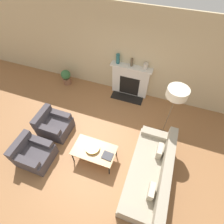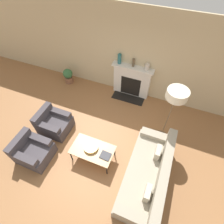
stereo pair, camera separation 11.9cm
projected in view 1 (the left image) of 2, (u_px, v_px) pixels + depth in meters
The scene contains 14 objects.
ground_plane at pixel (99, 156), 4.81m from camera, with size 18.00×18.00×0.00m, color #99663D.
wall_back at pixel (131, 55), 5.39m from camera, with size 18.00×0.06×2.90m.
fireplace at pixel (130, 81), 5.96m from camera, with size 1.36×0.59×1.16m.
couch at pixel (151, 173), 4.20m from camera, with size 0.91×2.23×0.84m.
armchair_near at pixel (33, 154), 4.55m from camera, with size 0.87×0.77×0.69m.
armchair_far at pixel (54, 125), 5.15m from camera, with size 0.87×0.77×0.69m.
coffee_table at pixel (94, 151), 4.44m from camera, with size 1.09×0.63×0.46m.
bowl at pixel (93, 148), 4.40m from camera, with size 0.37×0.37×0.07m.
book at pixel (107, 156), 4.30m from camera, with size 0.27×0.23×0.02m.
floor_lamp at pixel (176, 97), 4.02m from camera, with size 0.50×0.50×1.84m.
mantel_vase_left at pixel (118, 59), 5.49m from camera, with size 0.12×0.12×0.32m.
mantel_vase_center_left at pixel (132, 62), 5.41m from camera, with size 0.08×0.08×0.27m.
mantel_vase_center_right at pixel (146, 66), 5.34m from camera, with size 0.15×0.15×0.20m.
potted_plant at pixel (66, 77), 6.53m from camera, with size 0.35×0.35×0.57m.
Camera 1 is at (1.07, -1.91, 4.46)m, focal length 28.00 mm.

